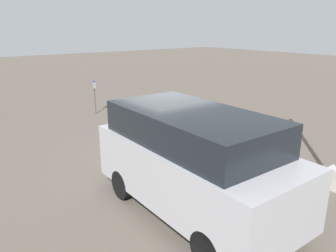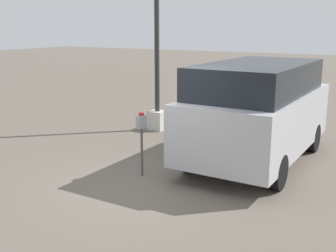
# 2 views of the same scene
# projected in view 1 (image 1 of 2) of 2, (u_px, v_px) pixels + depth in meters

# --- Properties ---
(ground_plane) EXTENTS (80.00, 80.00, 0.00)m
(ground_plane) POSITION_uv_depth(u_px,v_px,m) (170.00, 161.00, 9.63)
(ground_plane) COLOR #60564C
(parking_meter_near) EXTENTS (0.22, 0.15, 1.32)m
(parking_meter_near) POSITION_uv_depth(u_px,v_px,m) (190.00, 130.00, 9.28)
(parking_meter_near) COLOR #4C4C4C
(parking_meter_near) RESTS_ON ground
(parking_meter_far) EXTENTS (0.22, 0.15, 1.51)m
(parking_meter_far) POSITION_uv_depth(u_px,v_px,m) (94.00, 89.00, 14.51)
(parking_meter_far) COLOR #4C4C4C
(parking_meter_far) RESTS_ON ground
(parked_van) EXTENTS (4.61, 2.12, 2.20)m
(parked_van) POSITION_uv_depth(u_px,v_px,m) (193.00, 160.00, 6.68)
(parked_van) COLOR #B2B2B7
(parked_van) RESTS_ON ground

